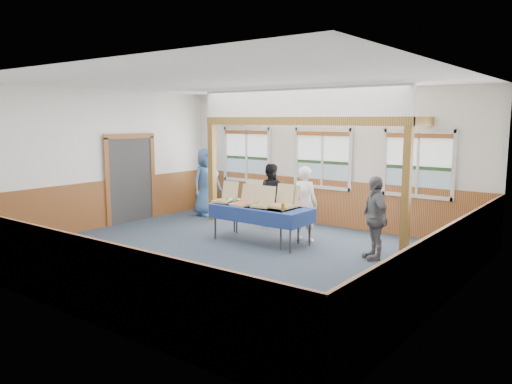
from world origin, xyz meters
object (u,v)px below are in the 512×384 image
table_right (256,208)px  person_grey (375,218)px  man_blue (207,182)px  woman_black (270,195)px  table_left (261,209)px  woman_white (305,204)px

table_right → person_grey: size_ratio=1.30×
man_blue → person_grey: 5.42m
man_blue → person_grey: man_blue is taller
man_blue → woman_black: bearing=-83.7°
table_right → person_grey: person_grey is taller
table_left → woman_white: size_ratio=1.39×
woman_white → woman_black: bearing=-29.5°
table_right → man_blue: (-2.71, 1.44, 0.19)m
table_left → man_blue: (-2.90, 1.50, 0.19)m
person_grey → table_left: bearing=-131.5°
table_right → person_grey: bearing=-4.4°
table_left → person_grey: person_grey is taller
woman_white → man_blue: bearing=-14.6°
table_left → man_blue: bearing=159.9°
table_right → man_blue: 3.07m
person_grey → table_right: bearing=-133.4°
woman_white → woman_black: 1.64m
table_left → woman_white: woman_white is taller
person_grey → man_blue: bearing=-150.8°
table_left → man_blue: size_ratio=1.22×
woman_black → man_blue: (-2.08, 0.05, 0.15)m
table_left → table_right: same height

